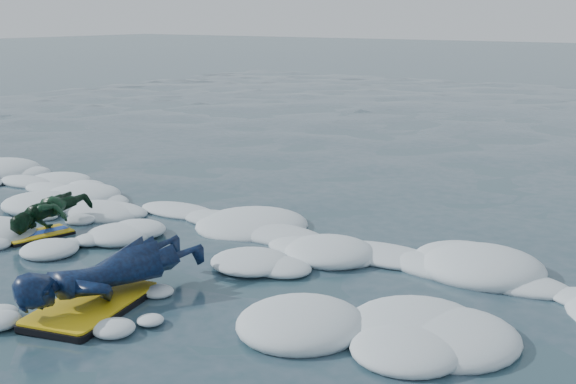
% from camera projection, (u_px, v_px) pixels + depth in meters
% --- Properties ---
extents(ground, '(120.00, 120.00, 0.00)m').
position_uv_depth(ground, '(199.00, 285.00, 6.60)').
color(ground, '#1A323F').
rests_on(ground, ground).
extents(foam_band, '(12.00, 3.10, 0.30)m').
position_uv_depth(foam_band, '(265.00, 254.00, 7.43)').
color(foam_band, white).
rests_on(foam_band, ground).
extents(prone_woman_unit, '(0.91, 1.82, 0.46)m').
position_uv_depth(prone_woman_unit, '(110.00, 277.00, 6.13)').
color(prone_woman_unit, black).
rests_on(prone_woman_unit, ground).
extents(prone_child_unit, '(0.69, 1.16, 0.42)m').
position_uv_depth(prone_child_unit, '(51.00, 216.00, 8.07)').
color(prone_child_unit, black).
rests_on(prone_child_unit, ground).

